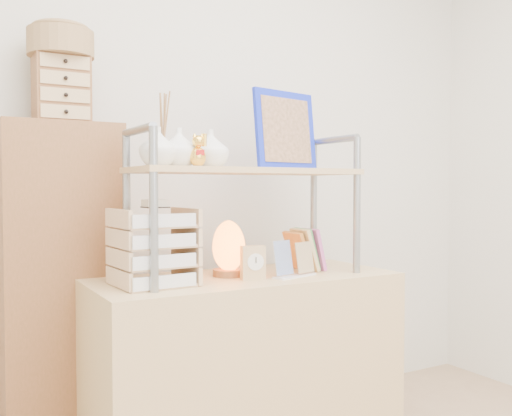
{
  "coord_description": "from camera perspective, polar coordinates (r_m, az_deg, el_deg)",
  "views": [
    {
      "loc": [
        -1.07,
        -0.75,
        1.1
      ],
      "look_at": [
        0.04,
        1.2,
        1.02
      ],
      "focal_mm": 40.0,
      "sensor_mm": 36.0,
      "label": 1
    }
  ],
  "objects": [
    {
      "name": "letter_tray",
      "position": [
        2.05,
        -10.07,
        -4.31
      ],
      "size": [
        0.26,
        0.25,
        0.31
      ],
      "color": "#DCB484",
      "rests_on": "desk"
    },
    {
      "name": "desk_clock",
      "position": [
        2.15,
        -0.3,
        -5.49
      ],
      "size": [
        0.1,
        0.06,
        0.13
      ],
      "color": "tan",
      "rests_on": "desk"
    },
    {
      "name": "hutch",
      "position": [
        2.21,
        -2.55,
        4.29
      ],
      "size": [
        0.9,
        0.34,
        0.76
      ],
      "color": "gray",
      "rests_on": "desk"
    },
    {
      "name": "desk",
      "position": [
        2.34,
        -0.99,
        -15.94
      ],
      "size": [
        1.2,
        0.5,
        0.75
      ],
      "primitive_type": "cube",
      "color": "tan",
      "rests_on": "ground"
    },
    {
      "name": "drawer_chest",
      "position": [
        2.37,
        -18.88,
        11.13
      ],
      "size": [
        0.2,
        0.16,
        0.25
      ],
      "color": "brown",
      "rests_on": "cabinet"
    },
    {
      "name": "postcard_stand",
      "position": [
        2.23,
        3.83,
        -5.84
      ],
      "size": [
        0.21,
        0.11,
        0.14
      ],
      "color": "white",
      "rests_on": "desk"
    },
    {
      "name": "cabinet",
      "position": [
        2.4,
        -18.74,
        -8.19
      ],
      "size": [
        0.45,
        0.24,
        1.35
      ],
      "primitive_type": "cube",
      "rotation": [
        0.0,
        0.0,
        -0.0
      ],
      "color": "brown",
      "rests_on": "ground"
    },
    {
      "name": "woven_basket",
      "position": [
        2.4,
        -18.94,
        15.24
      ],
      "size": [
        0.25,
        0.25,
        0.1
      ],
      "primitive_type": "cylinder",
      "color": "#936843",
      "rests_on": "drawer_chest"
    },
    {
      "name": "salt_lamp",
      "position": [
        2.24,
        -2.77,
        -4.0
      ],
      "size": [
        0.14,
        0.13,
        0.22
      ],
      "color": "brown",
      "rests_on": "desk"
    }
  ]
}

